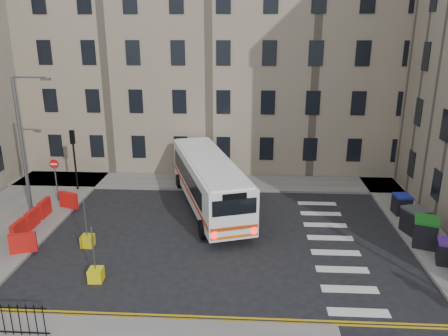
# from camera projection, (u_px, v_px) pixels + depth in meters

# --- Properties ---
(ground) EXTENTS (120.00, 120.00, 0.00)m
(ground) POSITION_uv_depth(u_px,v_px,m) (255.00, 239.00, 22.98)
(ground) COLOR black
(ground) RESTS_ON ground
(pavement_north) EXTENTS (36.00, 3.20, 0.15)m
(pavement_north) POSITION_uv_depth(u_px,v_px,m) (170.00, 182.00, 31.47)
(pavement_north) COLOR slate
(pavement_north) RESTS_ON ground
(pavement_east) EXTENTS (2.40, 26.00, 0.15)m
(pavement_east) POSITION_uv_depth(u_px,v_px,m) (404.00, 212.00, 26.27)
(pavement_east) COLOR slate
(pavement_east) RESTS_ON ground
(pavement_west) EXTENTS (6.00, 22.00, 0.15)m
(pavement_west) POSITION_uv_depth(u_px,v_px,m) (7.00, 224.00, 24.68)
(pavement_west) COLOR slate
(pavement_west) RESTS_ON ground
(terrace_north) EXTENTS (38.30, 10.80, 17.20)m
(terrace_north) POSITION_uv_depth(u_px,v_px,m) (169.00, 54.00, 35.48)
(terrace_north) COLOR gray
(terrace_north) RESTS_ON ground
(traffic_light_nw) EXTENTS (0.28, 0.22, 4.10)m
(traffic_light_nw) POSITION_uv_depth(u_px,v_px,m) (74.00, 151.00, 28.95)
(traffic_light_nw) COLOR black
(traffic_light_nw) RESTS_ON pavement_west
(streetlamp) EXTENTS (0.50, 0.22, 8.14)m
(streetlamp) POSITION_uv_depth(u_px,v_px,m) (22.00, 147.00, 24.28)
(streetlamp) COLOR #595B5E
(streetlamp) RESTS_ON pavement_west
(no_entry_north) EXTENTS (0.60, 0.08, 3.00)m
(no_entry_north) POSITION_uv_depth(u_px,v_px,m) (55.00, 171.00, 27.32)
(no_entry_north) COLOR #595B5E
(no_entry_north) RESTS_ON pavement_west
(roadworks_barriers) EXTENTS (1.66, 6.26, 1.00)m
(roadworks_barriers) POSITION_uv_depth(u_px,v_px,m) (39.00, 219.00, 23.91)
(roadworks_barriers) COLOR red
(roadworks_barriers) RESTS_ON pavement_west
(bus) EXTENTS (5.92, 11.50, 3.07)m
(bus) POSITION_uv_depth(u_px,v_px,m) (209.00, 180.00, 26.60)
(bus) COLOR white
(bus) RESTS_ON ground
(wheelie_bin_b) EXTENTS (1.15, 1.24, 1.13)m
(wheelie_bin_b) POSITION_uv_depth(u_px,v_px,m) (447.00, 252.00, 20.24)
(wheelie_bin_b) COLOR black
(wheelie_bin_b) RESTS_ON pavement_east
(wheelie_bin_c) EXTENTS (1.52, 1.62, 1.44)m
(wheelie_bin_c) POSITION_uv_depth(u_px,v_px,m) (425.00, 232.00, 21.89)
(wheelie_bin_c) COLOR black
(wheelie_bin_c) RESTS_ON pavement_east
(wheelie_bin_d) EXTENTS (1.42, 1.52, 1.37)m
(wheelie_bin_d) POSITION_uv_depth(u_px,v_px,m) (415.00, 221.00, 23.25)
(wheelie_bin_d) COLOR black
(wheelie_bin_d) RESTS_ON pavement_east
(wheelie_bin_e) EXTENTS (1.00, 1.13, 1.16)m
(wheelie_bin_e) POSITION_uv_depth(u_px,v_px,m) (402.00, 204.00, 25.70)
(wheelie_bin_e) COLOR black
(wheelie_bin_e) RESTS_ON pavement_east
(bollard_yellow) EXTENTS (0.62, 0.62, 0.60)m
(bollard_yellow) POSITION_uv_depth(u_px,v_px,m) (96.00, 275.00, 19.12)
(bollard_yellow) COLOR yellow
(bollard_yellow) RESTS_ON ground
(bollard_chevron) EXTENTS (0.61, 0.61, 0.60)m
(bollard_chevron) POSITION_uv_depth(u_px,v_px,m) (88.00, 241.00, 22.18)
(bollard_chevron) COLOR gold
(bollard_chevron) RESTS_ON ground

